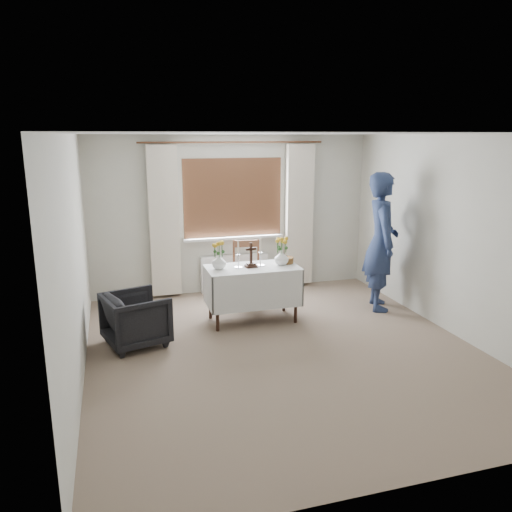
{
  "coord_description": "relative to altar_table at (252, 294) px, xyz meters",
  "views": [
    {
      "loc": [
        -1.85,
        -5.19,
        2.48
      ],
      "look_at": [
        -0.1,
        0.83,
        0.96
      ],
      "focal_mm": 35.0,
      "sensor_mm": 36.0,
      "label": 1
    }
  ],
  "objects": [
    {
      "name": "ground",
      "position": [
        0.09,
        -1.03,
        -0.38
      ],
      "size": [
        5.0,
        5.0,
        0.0
      ],
      "primitive_type": "plane",
      "color": "#856F5C",
      "rests_on": "ground"
    },
    {
      "name": "altar_table",
      "position": [
        0.0,
        0.0,
        0.0
      ],
      "size": [
        1.24,
        0.64,
        0.76
      ],
      "primitive_type": "cube",
      "color": "silver",
      "rests_on": "ground"
    },
    {
      "name": "wooden_chair",
      "position": [
        0.13,
        0.72,
        0.09
      ],
      "size": [
        0.49,
        0.49,
        0.95
      ],
      "primitive_type": null,
      "rotation": [
        0.0,
        0.0,
        -0.14
      ],
      "color": "brown",
      "rests_on": "ground"
    },
    {
      "name": "armchair",
      "position": [
        -1.57,
        -0.38,
        -0.06
      ],
      "size": [
        0.88,
        0.86,
        0.65
      ],
      "primitive_type": "imported",
      "rotation": [
        0.0,
        0.0,
        1.86
      ],
      "color": "black",
      "rests_on": "ground"
    },
    {
      "name": "person",
      "position": [
        1.93,
        0.0,
        0.61
      ],
      "size": [
        0.68,
        0.84,
        1.99
      ],
      "primitive_type": "imported",
      "rotation": [
        0.0,
        0.0,
        1.26
      ],
      "color": "navy",
      "rests_on": "ground"
    },
    {
      "name": "radiator",
      "position": [
        0.09,
        1.39,
        -0.08
      ],
      "size": [
        1.1,
        0.1,
        0.6
      ],
      "primitive_type": "cube",
      "color": "white",
      "rests_on": "ground"
    },
    {
      "name": "wooden_cross",
      "position": [
        -0.02,
        -0.01,
        0.55
      ],
      "size": [
        0.17,
        0.13,
        0.33
      ],
      "primitive_type": null,
      "rotation": [
        0.0,
        0.0,
        0.13
      ],
      "color": "black",
      "rests_on": "altar_table"
    },
    {
      "name": "candlestick_left",
      "position": [
        -0.19,
        0.01,
        0.57
      ],
      "size": [
        0.11,
        0.11,
        0.38
      ],
      "primitive_type": null,
      "rotation": [
        0.0,
        0.0,
        0.06
      ],
      "color": "white",
      "rests_on": "altar_table"
    },
    {
      "name": "candlestick_right",
      "position": [
        0.12,
        0.03,
        0.57
      ],
      "size": [
        0.14,
        0.14,
        0.39
      ],
      "primitive_type": null,
      "rotation": [
        0.0,
        0.0,
        -0.4
      ],
      "color": "white",
      "rests_on": "altar_table"
    },
    {
      "name": "flower_vase_left",
      "position": [
        -0.45,
        0.03,
        0.48
      ],
      "size": [
        0.22,
        0.22,
        0.2
      ],
      "primitive_type": "imported",
      "rotation": [
        0.0,
        0.0,
        0.2
      ],
      "color": "white",
      "rests_on": "altar_table"
    },
    {
      "name": "flower_vase_right",
      "position": [
        0.41,
        0.0,
        0.48
      ],
      "size": [
        0.23,
        0.23,
        0.2
      ],
      "primitive_type": "imported",
      "rotation": [
        0.0,
        0.0,
        -0.21
      ],
      "color": "white",
      "rests_on": "altar_table"
    },
    {
      "name": "wicker_basket",
      "position": [
        0.5,
        0.08,
        0.42
      ],
      "size": [
        0.26,
        0.26,
        0.08
      ],
      "primitive_type": "cylinder",
      "rotation": [
        0.0,
        0.0,
        0.21
      ],
      "color": "brown",
      "rests_on": "altar_table"
    }
  ]
}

